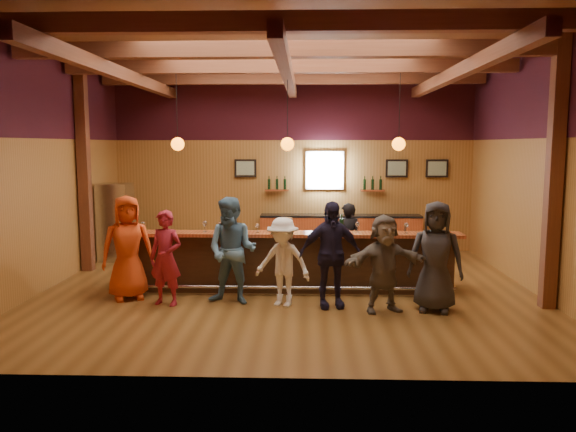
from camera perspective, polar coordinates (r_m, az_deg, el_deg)
The scene contains 27 objects.
room at distance 10.28m, azimuth -0.05°, elevation 10.18°, with size 9.04×9.00×4.52m.
bar_counter at distance 10.59m, azimuth 0.06°, elevation -4.55°, with size 6.30×1.07×1.11m.
back_bar_cabinet at distance 14.13m, azimuth 5.35°, elevation -1.79°, with size 4.00×0.52×0.95m.
window at distance 14.17m, azimuth 3.75°, elevation 4.66°, with size 0.95×0.09×0.95m.
framed_pictures at distance 14.22m, azimuth 7.26°, elevation 4.82°, with size 5.35×0.05×0.45m.
wine_shelves at distance 14.13m, azimuth 3.74°, elevation 2.91°, with size 3.00×0.18×0.30m.
pendant_lights at distance 10.21m, azimuth -0.06°, elevation 7.37°, with size 4.24×0.24×1.37m.
stainless_fridge at distance 13.68m, azimuth -17.09°, elevation -0.58°, with size 0.70×0.70×1.80m, color silver.
customer_orange at distance 10.17m, azimuth -15.99°, elevation -3.10°, with size 0.89×0.58×1.82m, color #D54114.
customer_redvest at distance 9.65m, azimuth -12.31°, elevation -4.18°, with size 0.59×0.38×1.61m, color maroon.
customer_denim at distance 9.54m, azimuth -5.69°, elevation -3.53°, with size 0.88×0.69×1.82m, color teal.
customer_white at distance 9.37m, azimuth -0.53°, elevation -4.70°, with size 0.96×0.55×1.49m, color white.
customer_navy at distance 9.30m, azimuth 4.32°, elevation -3.92°, with size 1.04×0.43×1.78m, color #1D1A34.
customer_brown at distance 9.17m, azimuth 9.74°, elevation -4.78°, with size 1.47×0.47×1.58m, color #645B50.
customer_dark at distance 9.37m, azimuth 14.76°, elevation -4.01°, with size 0.88×0.57×1.79m, color #2A292C.
bartender at distance 11.37m, azimuth 6.07°, elevation -2.51°, with size 0.56×0.37×1.54m, color black.
ice_bucket at distance 10.17m, azimuth -0.21°, elevation -0.93°, with size 0.24×0.24×0.26m, color olive.
bottle_a at distance 10.26m, azimuth 4.33°, elevation -0.92°, with size 0.07×0.07×0.31m.
bottle_b at distance 10.27m, azimuth 5.48°, elevation -0.91°, with size 0.07×0.07×0.32m.
glass_a at distance 10.62m, azimuth -14.51°, elevation -0.82°, with size 0.08×0.08×0.18m.
glass_b at distance 10.38m, azimuth -12.18°, elevation -1.00°, with size 0.07×0.07×0.17m.
glass_c at distance 10.33m, azimuth -8.45°, elevation -0.82°, with size 0.09×0.09×0.20m.
glass_d at distance 10.28m, azimuth -6.93°, elevation -0.90°, with size 0.08×0.08×0.18m.
glass_e at distance 10.17m, azimuth -3.12°, elevation -1.02°, with size 0.07×0.07×0.16m.
glass_f at distance 10.11m, azimuth 4.95°, elevation -1.01°, with size 0.08×0.08×0.18m.
glass_g at distance 10.27m, azimuth 7.07°, elevation -0.89°, with size 0.08×0.08×0.19m.
glass_h at distance 10.28m, azimuth 11.92°, elevation -0.96°, with size 0.09×0.09×0.19m.
Camera 1 is at (0.36, -10.21, 2.69)m, focal length 35.00 mm.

